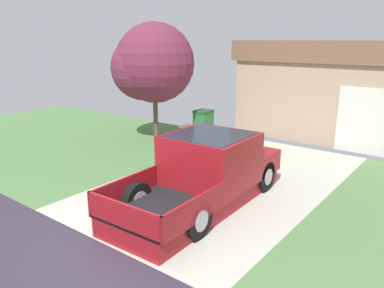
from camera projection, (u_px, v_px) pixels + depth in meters
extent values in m
cube|color=#B4B6A4|center=(230.00, 181.00, 10.81)|extent=(5.20, 9.00, 0.06)
cube|color=#507944|center=(56.00, 136.00, 15.85)|extent=(12.00, 9.00, 0.06)
cube|color=maroon|center=(199.00, 197.00, 9.09)|extent=(1.91, 5.07, 0.42)
cube|color=maroon|center=(210.00, 159.00, 9.22)|extent=(1.98, 1.92, 1.25)
cube|color=#1E2833|center=(210.00, 145.00, 9.12)|extent=(1.75, 1.77, 0.53)
cube|color=maroon|center=(240.00, 158.00, 10.48)|extent=(1.96, 1.18, 0.56)
cube|color=black|center=(158.00, 210.00, 7.86)|extent=(1.99, 2.08, 0.06)
cube|color=maroon|center=(126.00, 189.00, 8.32)|extent=(0.11, 2.03, 0.55)
cube|color=maroon|center=(195.00, 211.00, 7.26)|extent=(0.11, 2.03, 0.55)
cube|color=maroon|center=(123.00, 217.00, 7.03)|extent=(1.94, 0.11, 0.55)
cube|color=black|center=(191.00, 137.00, 10.26)|extent=(0.10, 0.18, 0.20)
cylinder|color=black|center=(211.00, 164.00, 10.90)|extent=(0.28, 0.81, 0.80)
cylinder|color=#9E9EA3|center=(211.00, 164.00, 10.90)|extent=(0.29, 0.45, 0.44)
cylinder|color=black|center=(264.00, 176.00, 9.95)|extent=(0.28, 0.81, 0.80)
cylinder|color=#9E9EA3|center=(264.00, 176.00, 9.95)|extent=(0.29, 0.45, 0.44)
cylinder|color=black|center=(136.00, 199.00, 8.50)|extent=(0.28, 0.81, 0.80)
cylinder|color=#9E9EA3|center=(136.00, 199.00, 8.50)|extent=(0.29, 0.45, 0.44)
cylinder|color=black|center=(197.00, 219.00, 7.55)|extent=(0.28, 0.81, 0.80)
cylinder|color=#9E9EA3|center=(197.00, 219.00, 7.55)|extent=(0.29, 0.45, 0.44)
cylinder|color=brown|center=(187.00, 164.00, 10.85)|extent=(0.13, 0.13, 0.81)
cylinder|color=brown|center=(190.00, 168.00, 10.54)|extent=(0.13, 0.13, 0.81)
cylinder|color=#E55959|center=(188.00, 143.00, 10.52)|extent=(0.30, 0.30, 0.60)
cylinder|color=brown|center=(186.00, 143.00, 10.68)|extent=(0.09, 0.09, 0.59)
cylinder|color=brown|center=(190.00, 146.00, 10.36)|extent=(0.09, 0.09, 0.59)
sphere|color=brown|center=(188.00, 129.00, 10.40)|extent=(0.21, 0.21, 0.21)
cylinder|color=brown|center=(188.00, 127.00, 10.39)|extent=(0.51, 0.51, 0.01)
cone|color=brown|center=(188.00, 125.00, 10.37)|extent=(0.23, 0.23, 0.12)
cube|color=brown|center=(181.00, 177.00, 10.71)|extent=(0.34, 0.18, 0.23)
torus|color=brown|center=(181.00, 171.00, 10.67)|extent=(0.31, 0.02, 0.31)
cube|color=silver|center=(383.00, 124.00, 12.64)|extent=(3.03, 0.06, 2.29)
cylinder|color=brown|center=(156.00, 115.00, 14.96)|extent=(0.18, 0.18, 1.93)
sphere|color=maroon|center=(143.00, 68.00, 14.41)|extent=(2.47, 2.47, 2.47)
sphere|color=maroon|center=(155.00, 63.00, 14.41)|extent=(3.04, 3.04, 3.04)
cube|color=#286B38|center=(203.00, 123.00, 15.64)|extent=(0.58, 0.68, 0.87)
cube|color=#1C4A27|center=(203.00, 111.00, 15.51)|extent=(0.60, 0.71, 0.10)
cylinder|color=black|center=(195.00, 134.00, 15.68)|extent=(0.05, 0.18, 0.18)
cylinder|color=black|center=(204.00, 135.00, 15.42)|extent=(0.05, 0.18, 0.18)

